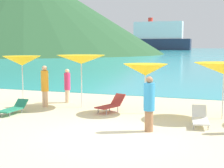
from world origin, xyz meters
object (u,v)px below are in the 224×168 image
umbrella_1 (81,60)px  lounge_chair_2 (200,118)px  umbrella_0 (22,61)px  lounge_chair_3 (111,104)px  cruise_ship (158,38)px  lounge_chair_0 (13,108)px  beachgoer_1 (149,103)px  beachgoer_3 (45,85)px  umbrella_2 (145,70)px  umbrella_3 (224,68)px  beachgoer_2 (67,85)px

umbrella_1 → lounge_chair_2: 5.92m
umbrella_0 → lounge_chair_3: 5.03m
lounge_chair_3 → cruise_ship: size_ratio=0.03×
lounge_chair_2 → lounge_chair_3: 3.90m
lounge_chair_0 → beachgoer_1: (5.85, -0.83, 0.70)m
umbrella_0 → umbrella_1: bearing=1.1°
beachgoer_3 → lounge_chair_3: bearing=75.7°
cruise_ship → umbrella_2: bearing=-78.7°
umbrella_0 → umbrella_2: 6.11m
umbrella_0 → umbrella_3: size_ratio=1.02×
lounge_chair_3 → beachgoer_2: (-2.79, 1.43, 0.56)m
umbrella_2 → lounge_chair_3: 2.04m
umbrella_0 → umbrella_1: (3.08, 0.06, 0.10)m
umbrella_1 → beachgoer_2: umbrella_1 is taller
umbrella_1 → umbrella_2: (3.01, -0.31, -0.37)m
umbrella_3 → lounge_chair_2: umbrella_3 is taller
umbrella_1 → umbrella_3: 6.05m
umbrella_2 → lounge_chair_3: bearing=-170.2°
umbrella_1 → beachgoer_1: umbrella_1 is taller
umbrella_0 → lounge_chair_3: (4.70, -0.50, -1.73)m
umbrella_3 → lounge_chair_2: (-0.70, -1.40, -1.65)m
lounge_chair_0 → beachgoer_1: 5.95m
cruise_ship → umbrella_1: bearing=-79.4°
beachgoer_2 → umbrella_2: bearing=-97.2°
umbrella_3 → beachgoer_1: (-2.18, -2.79, -0.97)m
lounge_chair_3 → cruise_ship: 231.84m
lounge_chair_0 → umbrella_2: bearing=21.1°
umbrella_3 → cruise_ship: cruise_ship is taller
umbrella_1 → cruise_ship: cruise_ship is taller
umbrella_2 → beachgoer_1: (0.84, -2.80, -0.85)m
umbrella_2 → cruise_ship: 231.84m
umbrella_0 → lounge_chair_0: umbrella_0 is taller
lounge_chair_3 → lounge_chair_0: bearing=-135.5°
umbrella_1 → cruise_ship: 230.92m
beachgoer_1 → umbrella_3: bearing=-62.3°
lounge_chair_0 → cruise_ship: (-42.94, 228.68, 8.89)m
beachgoer_2 → beachgoer_3: beachgoer_3 is taller
lounge_chair_0 → lounge_chair_3: lounge_chair_3 is taller
beachgoer_1 → beachgoer_3: bearing=39.9°
umbrella_0 → beachgoer_1: bearing=-23.7°
lounge_chair_2 → beachgoer_1: 2.14m
umbrella_2 → beachgoer_2: bearing=164.2°
umbrella_2 → umbrella_0: bearing=177.6°
umbrella_2 → cruise_ship: bearing=101.9°
umbrella_0 → beachgoer_2: size_ratio=1.38×
beachgoer_1 → cruise_ship: bearing=-12.3°
lounge_chair_0 → beachgoer_1: size_ratio=0.83×
umbrella_1 → lounge_chair_3: (1.62, -0.56, -1.83)m
lounge_chair_0 → beachgoer_3: bearing=77.7°
beachgoer_3 → umbrella_0: bearing=-118.4°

